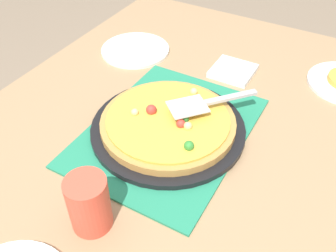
% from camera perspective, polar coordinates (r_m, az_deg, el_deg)
% --- Properties ---
extents(dining_table, '(1.40, 1.00, 0.75)m').
position_cam_1_polar(dining_table, '(1.02, 0.00, -5.45)').
color(dining_table, '#9E7A56').
rests_on(dining_table, ground_plane).
extents(placemat, '(0.48, 0.36, 0.01)m').
position_cam_1_polar(placemat, '(0.94, 0.00, -0.78)').
color(placemat, '#237F5B').
rests_on(placemat, dining_table).
extents(pizza_pan, '(0.38, 0.38, 0.01)m').
position_cam_1_polar(pizza_pan, '(0.93, 0.00, -0.32)').
color(pizza_pan, black).
rests_on(pizza_pan, placemat).
extents(pizza, '(0.33, 0.33, 0.05)m').
position_cam_1_polar(pizza, '(0.92, 0.02, 0.60)').
color(pizza, '#B78442').
rests_on(pizza, pizza_pan).
extents(plate_side, '(0.22, 0.22, 0.01)m').
position_cam_1_polar(plate_side, '(1.26, -4.94, 11.36)').
color(plate_side, white).
rests_on(plate_side, dining_table).
extents(cup_far, '(0.08, 0.08, 0.12)m').
position_cam_1_polar(cup_far, '(0.74, -11.81, -11.34)').
color(cup_far, '#E04C38').
rests_on(cup_far, dining_table).
extents(pizza_server, '(0.20, 0.18, 0.01)m').
position_cam_1_polar(pizza_server, '(0.93, 5.73, 3.51)').
color(pizza_server, silver).
rests_on(pizza_server, pizza).
extents(napkin_stack, '(0.12, 0.12, 0.02)m').
position_cam_1_polar(napkin_stack, '(1.16, 9.75, 8.17)').
color(napkin_stack, white).
rests_on(napkin_stack, dining_table).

